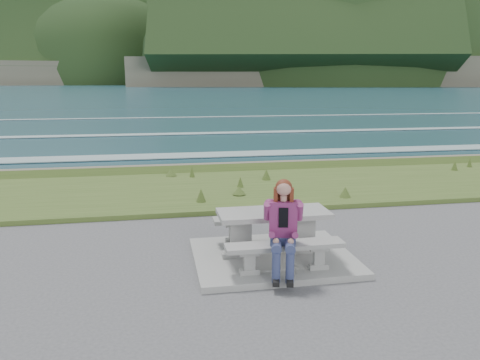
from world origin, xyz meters
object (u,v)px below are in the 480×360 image
object	(u,v)px
picnic_table	(273,221)
bench_seaward	(263,222)
seated_woman	(283,242)
bench_landward	(285,249)

from	to	relation	value
picnic_table	bench_seaward	size ratio (longest dim) A/B	1.00
bench_seaward	seated_woman	size ratio (longest dim) A/B	1.26
bench_landward	seated_woman	world-z (taller)	seated_woman
picnic_table	bench_seaward	xyz separation A→B (m)	(0.00, 0.70, -0.23)
bench_landward	bench_seaward	bearing A→B (deg)	90.00
picnic_table	seated_woman	world-z (taller)	seated_woman
bench_landward	seated_woman	size ratio (longest dim) A/B	1.26
bench_seaward	seated_woman	world-z (taller)	seated_woman
bench_seaward	picnic_table	bearing A→B (deg)	-90.00
bench_landward	bench_seaward	size ratio (longest dim) A/B	1.00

